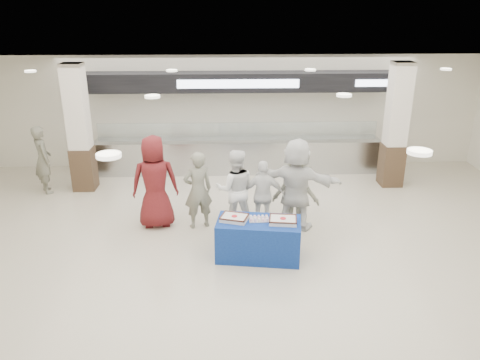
{
  "coord_description": "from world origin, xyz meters",
  "views": [
    {
      "loc": [
        -0.41,
        -7.28,
        4.52
      ],
      "look_at": [
        -0.08,
        1.6,
        1.16
      ],
      "focal_mm": 35.0,
      "sensor_mm": 36.0,
      "label": 1
    }
  ],
  "objects_px": {
    "chef_tall": "(235,189)",
    "civilian_white": "(296,184)",
    "display_table": "(259,239)",
    "soldier_b": "(296,192)",
    "soldier_bg": "(43,160)",
    "chef_short": "(263,195)",
    "sheet_cake_right": "(283,220)",
    "cupcake_tray": "(259,218)",
    "soldier_a": "(198,190)",
    "civilian_maroon": "(155,182)",
    "sheet_cake_left": "(234,218)"
  },
  "relations": [
    {
      "from": "display_table",
      "to": "cupcake_tray",
      "type": "distance_m",
      "value": 0.41
    },
    {
      "from": "cupcake_tray",
      "to": "chef_tall",
      "type": "relative_size",
      "value": 0.21
    },
    {
      "from": "sheet_cake_right",
      "to": "soldier_a",
      "type": "height_order",
      "value": "soldier_a"
    },
    {
      "from": "cupcake_tray",
      "to": "civilian_maroon",
      "type": "height_order",
      "value": "civilian_maroon"
    },
    {
      "from": "cupcake_tray",
      "to": "chef_short",
      "type": "distance_m",
      "value": 1.18
    },
    {
      "from": "chef_short",
      "to": "sheet_cake_right",
      "type": "bearing_deg",
      "value": 104.72
    },
    {
      "from": "chef_short",
      "to": "soldier_bg",
      "type": "xyz_separation_m",
      "value": [
        -5.35,
        2.28,
        0.11
      ]
    },
    {
      "from": "sheet_cake_right",
      "to": "soldier_bg",
      "type": "height_order",
      "value": "soldier_bg"
    },
    {
      "from": "chef_short",
      "to": "civilian_white",
      "type": "distance_m",
      "value": 0.72
    },
    {
      "from": "chef_tall",
      "to": "civilian_white",
      "type": "relative_size",
      "value": 0.87
    },
    {
      "from": "soldier_a",
      "to": "chef_tall",
      "type": "relative_size",
      "value": 0.98
    },
    {
      "from": "sheet_cake_left",
      "to": "civilian_white",
      "type": "bearing_deg",
      "value": 41.63
    },
    {
      "from": "chef_short",
      "to": "civilian_white",
      "type": "relative_size",
      "value": 0.76
    },
    {
      "from": "soldier_a",
      "to": "soldier_b",
      "type": "bearing_deg",
      "value": 161.66
    },
    {
      "from": "sheet_cake_left",
      "to": "soldier_bg",
      "type": "bearing_deg",
      "value": 143.94
    },
    {
      "from": "soldier_a",
      "to": "chef_short",
      "type": "relative_size",
      "value": 1.12
    },
    {
      "from": "cupcake_tray",
      "to": "display_table",
      "type": "bearing_deg",
      "value": -97.96
    },
    {
      "from": "display_table",
      "to": "civilian_white",
      "type": "distance_m",
      "value": 1.63
    },
    {
      "from": "display_table",
      "to": "cupcake_tray",
      "type": "relative_size",
      "value": 4.19
    },
    {
      "from": "sheet_cake_right",
      "to": "soldier_b",
      "type": "height_order",
      "value": "soldier_b"
    },
    {
      "from": "civilian_maroon",
      "to": "chef_short",
      "type": "distance_m",
      "value": 2.3
    },
    {
      "from": "civilian_maroon",
      "to": "chef_tall",
      "type": "relative_size",
      "value": 1.16
    },
    {
      "from": "civilian_maroon",
      "to": "soldier_bg",
      "type": "xyz_separation_m",
      "value": [
        -3.07,
        2.06,
        -0.14
      ]
    },
    {
      "from": "chef_tall",
      "to": "soldier_bg",
      "type": "distance_m",
      "value": 5.23
    },
    {
      "from": "soldier_b",
      "to": "chef_tall",
      "type": "bearing_deg",
      "value": 15.81
    },
    {
      "from": "cupcake_tray",
      "to": "chef_tall",
      "type": "height_order",
      "value": "chef_tall"
    },
    {
      "from": "chef_tall",
      "to": "civilian_white",
      "type": "xyz_separation_m",
      "value": [
        1.27,
        -0.08,
        0.13
      ]
    },
    {
      "from": "display_table",
      "to": "civilian_white",
      "type": "relative_size",
      "value": 0.78
    },
    {
      "from": "chef_short",
      "to": "chef_tall",
      "type": "bearing_deg",
      "value": -6.23
    },
    {
      "from": "chef_tall",
      "to": "soldier_a",
      "type": "bearing_deg",
      "value": -3.69
    },
    {
      "from": "chef_tall",
      "to": "soldier_bg",
      "type": "height_order",
      "value": "chef_tall"
    },
    {
      "from": "civilian_maroon",
      "to": "civilian_white",
      "type": "distance_m",
      "value": 2.97
    },
    {
      "from": "soldier_a",
      "to": "chef_tall",
      "type": "bearing_deg",
      "value": 160.16
    },
    {
      "from": "sheet_cake_left",
      "to": "sheet_cake_right",
      "type": "relative_size",
      "value": 1.05
    },
    {
      "from": "soldier_b",
      "to": "soldier_bg",
      "type": "bearing_deg",
      "value": -4.53
    },
    {
      "from": "civilian_white",
      "to": "civilian_maroon",
      "type": "bearing_deg",
      "value": 14.37
    },
    {
      "from": "display_table",
      "to": "chef_tall",
      "type": "xyz_separation_m",
      "value": [
        -0.4,
        1.32,
        0.49
      ]
    },
    {
      "from": "chef_short",
      "to": "civilian_maroon",
      "type": "bearing_deg",
      "value": -1.83
    },
    {
      "from": "civilian_maroon",
      "to": "sheet_cake_left",
      "type": "bearing_deg",
      "value": 132.59
    },
    {
      "from": "soldier_b",
      "to": "soldier_bg",
      "type": "xyz_separation_m",
      "value": [
        -6.05,
        2.16,
        0.08
      ]
    },
    {
      "from": "cupcake_tray",
      "to": "soldier_b",
      "type": "relative_size",
      "value": 0.24
    },
    {
      "from": "soldier_a",
      "to": "soldier_b",
      "type": "xyz_separation_m",
      "value": [
        2.07,
        -0.01,
        -0.06
      ]
    },
    {
      "from": "soldier_a",
      "to": "soldier_bg",
      "type": "bearing_deg",
      "value": -46.55
    },
    {
      "from": "soldier_a",
      "to": "chef_tall",
      "type": "distance_m",
      "value": 0.79
    },
    {
      "from": "sheet_cake_left",
      "to": "sheet_cake_right",
      "type": "distance_m",
      "value": 0.9
    },
    {
      "from": "chef_short",
      "to": "civilian_white",
      "type": "height_order",
      "value": "civilian_white"
    },
    {
      "from": "soldier_b",
      "to": "display_table",
      "type": "bearing_deg",
      "value": 71.51
    },
    {
      "from": "cupcake_tray",
      "to": "civilian_white",
      "type": "xyz_separation_m",
      "value": [
        0.86,
        1.19,
        0.21
      ]
    },
    {
      "from": "chef_short",
      "to": "soldier_b",
      "type": "relative_size",
      "value": 0.97
    },
    {
      "from": "chef_short",
      "to": "soldier_bg",
      "type": "relative_size",
      "value": 0.88
    }
  ]
}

